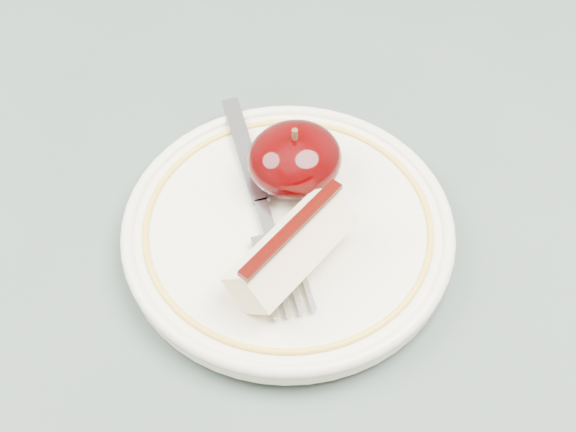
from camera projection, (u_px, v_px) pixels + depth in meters
table at (253, 348)px, 0.59m from camera, size 0.90×0.90×0.75m
plate at (288, 229)px, 0.53m from camera, size 0.22×0.22×0.02m
apple_half at (295, 159)px, 0.54m from camera, size 0.06×0.06×0.05m
apple_wedge at (292, 248)px, 0.49m from camera, size 0.10×0.06×0.04m
fork at (261, 203)px, 0.53m from camera, size 0.09×0.18×0.00m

